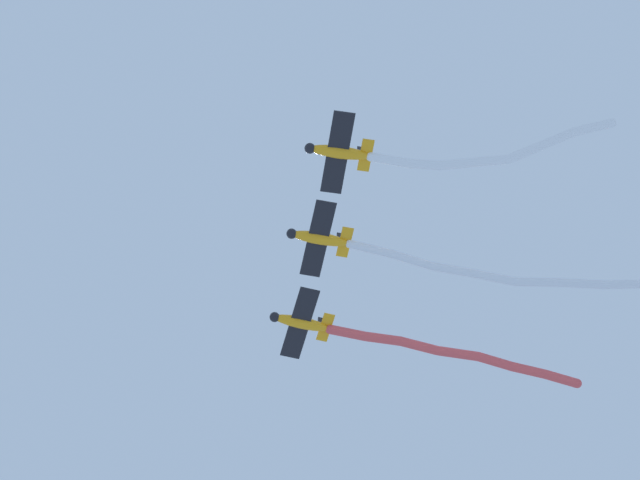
% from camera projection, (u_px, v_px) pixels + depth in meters
% --- Properties ---
extents(airplane_lead, '(6.21, 4.63, 1.55)m').
position_uv_depth(airplane_lead, '(300.00, 322.00, 101.96)').
color(airplane_lead, orange).
extents(smoke_trail_lead, '(2.39, 19.21, 1.73)m').
position_uv_depth(smoke_trail_lead, '(455.00, 354.00, 103.00)').
color(smoke_trail_lead, '#DB4C4C').
extents(airplane_left_wing, '(6.26, 4.70, 1.55)m').
position_uv_depth(airplane_left_wing, '(319.00, 238.00, 98.58)').
color(airplane_left_wing, orange).
extents(smoke_trail_left_wing, '(6.15, 23.60, 3.65)m').
position_uv_depth(smoke_trail_left_wing, '(518.00, 274.00, 98.35)').
color(smoke_trail_left_wing, white).
extents(airplane_right_wing, '(6.29, 4.75, 1.55)m').
position_uv_depth(airplane_right_wing, '(338.00, 152.00, 94.68)').
color(airplane_right_wing, orange).
extents(smoke_trail_right_wing, '(7.04, 15.84, 3.05)m').
position_uv_depth(smoke_trail_right_wing, '(492.00, 152.00, 95.71)').
color(smoke_trail_right_wing, white).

